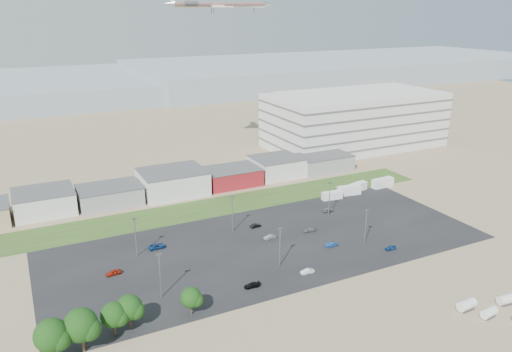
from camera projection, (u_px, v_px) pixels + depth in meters
ground at (289, 282)px, 118.44m from camera, size 700.00×700.00×0.00m
parking_lot at (268, 244)px, 137.53m from camera, size 120.00×50.00×0.01m
grass_strip at (209, 208)px, 162.59m from camera, size 160.00×16.00×0.02m
hills_backdrop at (136, 84)px, 401.39m from camera, size 700.00×200.00×9.00m
building_row at (142, 187)px, 170.28m from camera, size 170.00×20.00×8.00m
parking_garage at (354, 120)px, 233.15m from camera, size 80.00×40.00×25.00m
storage_tank_nw at (467, 305)px, 106.99m from camera, size 4.38×2.38×2.55m
storage_tank_ne at (506, 299)px, 109.15m from camera, size 4.22×2.43×2.42m
storage_tank_sw at (489, 313)px, 104.50m from camera, size 3.96×2.32×2.26m
box_trailer_a at (332, 195)px, 169.76m from camera, size 7.41×2.98×2.70m
box_trailer_b at (349, 190)px, 173.85m from camera, size 8.61×3.68×3.13m
box_trailer_c at (358, 187)px, 177.36m from camera, size 8.30×4.25×2.98m
box_trailer_d at (383, 183)px, 181.39m from camera, size 8.75×3.18×3.23m
tree_far_left at (52, 339)px, 90.12m from camera, size 6.63×6.63×9.95m
tree_left at (81, 328)px, 92.63m from camera, size 6.91×6.91×10.37m
tree_mid at (114, 317)px, 97.79m from camera, size 5.48×5.48×8.23m
tree_right at (129, 310)px, 99.81m from camera, size 5.70×5.70×8.56m
tree_near at (191, 300)px, 104.69m from camera, size 4.80×4.80×7.19m
lightpole_front_l at (160, 276)px, 110.47m from camera, size 1.27×0.53×10.81m
lightpole_front_m at (280, 247)px, 124.29m from camera, size 1.22×0.51×10.36m
lightpole_front_r at (366, 227)px, 136.54m from camera, size 1.18×0.49×10.01m
lightpole_back_l at (136, 237)px, 129.11m from camera, size 1.27×0.53×10.78m
lightpole_back_m at (232, 214)px, 143.64m from camera, size 1.28×0.53×10.85m
lightpole_back_r at (329, 199)px, 155.09m from camera, size 1.29×0.54×10.97m
airliner at (220, 4)px, 191.79m from camera, size 46.99×35.64×12.68m
parked_car_1 at (331, 245)px, 135.94m from camera, size 3.72×1.50×1.20m
parked_car_2 at (390, 248)px, 134.19m from camera, size 3.35×1.57×1.11m
parked_car_3 at (252, 285)px, 115.98m from camera, size 3.91×1.80×1.11m
parked_car_5 at (113, 272)px, 121.40m from camera, size 3.92×1.92×1.29m
parked_car_7 at (270, 237)px, 140.40m from camera, size 3.85×1.64×1.23m
parked_car_8 at (328, 210)px, 159.30m from camera, size 3.86×1.73×1.29m
parked_car_9 at (157, 246)px, 134.80m from camera, size 4.87×2.53×1.31m
parked_car_10 at (131, 314)px, 105.10m from camera, size 3.95×1.86×1.11m
parked_car_11 at (256, 226)px, 147.91m from camera, size 3.48×1.53×1.11m
parked_car_12 at (310, 230)px, 145.11m from camera, size 3.88×1.77×1.10m
parked_car_13 at (307, 271)px, 122.10m from camera, size 3.57×1.40×1.16m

